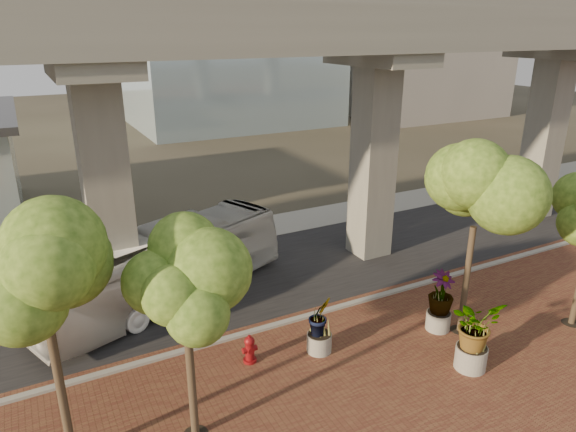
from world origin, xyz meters
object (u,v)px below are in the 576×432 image
parked_car (502,182)px  fire_hydrant (250,349)px  planter_front (475,328)px  transit_bus (163,267)px

parked_car → fire_hydrant: (-22.85, -9.52, -0.15)m
fire_hydrant → planter_front: 7.31m
parked_car → fire_hydrant: 24.75m
planter_front → parked_car: bearing=38.5°
transit_bus → fire_hydrant: transit_bus is taller
transit_bus → planter_front: bearing=-161.9°
parked_car → fire_hydrant: bearing=92.0°
planter_front → fire_hydrant: bearing=149.7°
transit_bus → fire_hydrant: 5.69m
parked_car → fire_hydrant: parked_car is taller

